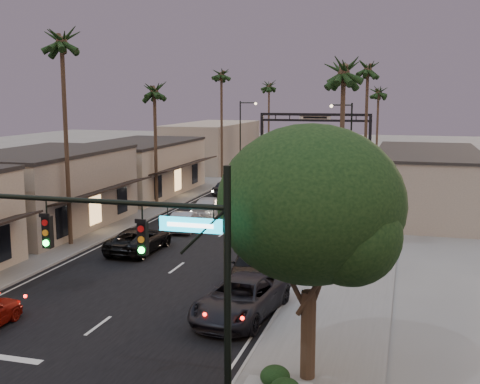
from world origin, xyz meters
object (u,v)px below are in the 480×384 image
Objects in this scene: oncoming_pickup at (139,239)px; curbside_black at (252,265)px; oncoming_silver at (185,221)px; corner_tree at (313,211)px; arch at (315,126)px; streetlight_right at (348,143)px; palm_far at (269,83)px; palm_lb at (61,35)px; palm_ld at (221,71)px; palm_ra at (344,65)px; palm_rc at (379,89)px; traffic_signal at (165,256)px; curbside_near at (241,298)px; streetlight_left at (242,132)px; palm_rb at (368,64)px; palm_lc at (154,86)px.

oncoming_pickup reaches higher than curbside_black.
oncoming_pickup is 1.26× the size of oncoming_silver.
arch is (-9.48, 62.55, -0.45)m from corner_tree.
streetlight_right is 36.85m from palm_far.
palm_ld is (0.00, 33.00, -0.97)m from palm_lb.
palm_ra is 40.01m from palm_rc.
traffic_signal is 53.47m from palm_ld.
palm_lb is (-14.29, 18.00, 8.30)m from traffic_signal.
palm_ra is 15.81m from curbside_near.
arch is at bearing 102.88° from curbside_near.
curbside_black is (-3.92, -45.84, -9.71)m from palm_rc.
palm_ra is at bearing -79.41° from arch.
oncoming_silver is (3.97, -29.88, -4.61)m from streetlight_left.
corner_tree is 12.85m from curbside_black.
streetlight_right reaches higher than curbside_near.
oncoming_pickup is (-13.07, 14.36, -5.21)m from corner_tree.
palm_ld reaches higher than curbside_black.
palm_lb is (-8.60, -48.00, 7.85)m from arch.
arch is at bearing 98.62° from corner_tree.
oncoming_silver is at bearing 160.37° from palm_ra.
streetlight_left is at bearing 107.97° from corner_tree.
curbside_near is (5.57, -57.34, -4.67)m from arch.
palm_ld and palm_rb have the same top height.
curbside_near is (13.87, -65.34, -10.58)m from palm_far.
traffic_signal is 40.77m from palm_rb.
palm_ld is (-14.29, 51.00, 7.33)m from traffic_signal.
arch is at bearing -100.92° from oncoming_silver.
streetlight_right is 0.63× the size of palm_ld.
palm_ra is (17.20, -12.00, 0.97)m from palm_lc.
curbside_near reaches higher than oncoming_pickup.
traffic_signal is 5.20m from corner_tree.
curbside_black is at bearing -16.13° from palm_lb.
palm_ld reaches higher than streetlight_right.
palm_far is (-15.22, 33.00, 6.11)m from streetlight_right.
palm_ld reaches higher than curbside_near.
palm_lb is 2.75× the size of oncoming_pickup.
oncoming_silver is (-12.43, 20.67, -5.26)m from corner_tree.
oncoming_pickup is (-3.60, -48.19, -4.76)m from arch.
palm_ld reaches higher than traffic_signal.
oncoming_silver is at bearing -94.24° from oncoming_pickup.
curbside_near is 1.18× the size of curbside_black.
curbside_black is (-3.92, -25.84, -11.66)m from palm_rb.
traffic_signal is 20.54m from oncoming_pickup.
streetlight_left is at bearing 136.79° from streetlight_right.
streetlight_left is 1.45× the size of curbside_near.
oncoming_silver is 0.84× the size of curbside_black.
palm_far is 2.38× the size of oncoming_pickup.
oncoming_silver is at bearing -54.37° from palm_lc.
palm_ld is 1.00× the size of palm_rb.
corner_tree is 0.62× the size of palm_ld.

